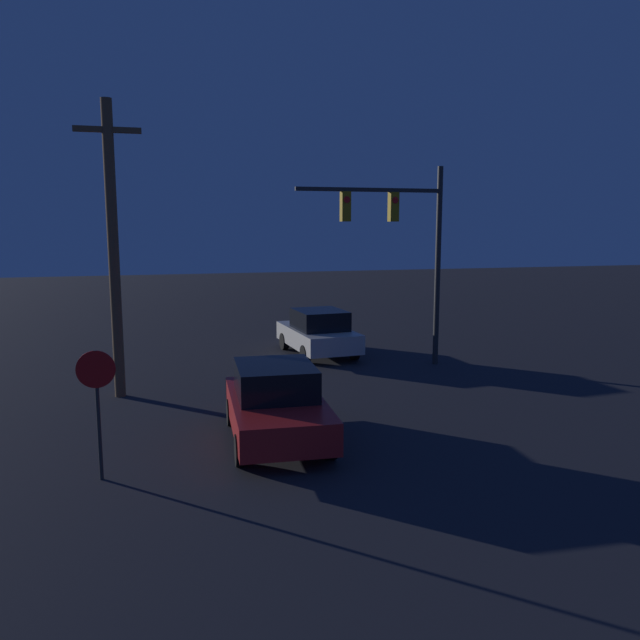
# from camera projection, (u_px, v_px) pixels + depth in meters

# --- Properties ---
(car_near) EXTENTS (2.12, 4.09, 1.60)m
(car_near) POSITION_uv_depth(u_px,v_px,m) (276.00, 403.00, 13.11)
(car_near) COLOR #B21E1E
(car_near) RESTS_ON ground_plane
(car_far) EXTENTS (2.18, 4.11, 1.60)m
(car_far) POSITION_uv_depth(u_px,v_px,m) (318.00, 332.00, 21.79)
(car_far) COLOR beige
(car_far) RESTS_ON ground_plane
(traffic_signal_mast) EXTENTS (4.78, 0.30, 6.34)m
(traffic_signal_mast) POSITION_uv_depth(u_px,v_px,m) (404.00, 235.00, 19.54)
(traffic_signal_mast) COLOR #2D2D2D
(traffic_signal_mast) RESTS_ON ground_plane
(stop_sign) EXTENTS (0.67, 0.07, 2.36)m
(stop_sign) POSITION_uv_depth(u_px,v_px,m) (97.00, 391.00, 10.90)
(stop_sign) COLOR #2D2D2D
(stop_sign) RESTS_ON ground_plane
(utility_pole) EXTENTS (1.64, 0.28, 7.63)m
(utility_pole) POSITION_uv_depth(u_px,v_px,m) (113.00, 246.00, 16.00)
(utility_pole) COLOR brown
(utility_pole) RESTS_ON ground_plane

